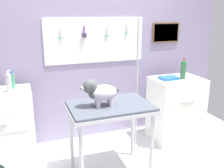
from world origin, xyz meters
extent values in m
cube|color=#9185A7|center=(0.00, 1.28, 1.15)|extent=(4.00, 0.06, 2.30)
cube|color=white|center=(0.05, 1.24, 1.41)|extent=(1.39, 0.02, 0.61)
cylinder|color=gray|center=(-0.42, 1.23, 1.60)|extent=(0.01, 0.02, 0.01)
cube|color=silver|center=(-0.42, 1.22, 1.53)|extent=(0.01, 0.00, 0.11)
cube|color=silver|center=(-0.41, 1.22, 1.53)|extent=(0.01, 0.00, 0.11)
torus|color=#3DA462|center=(-0.43, 1.22, 1.46)|extent=(0.03, 0.01, 0.03)
torus|color=#3DA462|center=(-0.41, 1.22, 1.46)|extent=(0.03, 0.01, 0.03)
cylinder|color=gray|center=(-0.11, 1.23, 1.61)|extent=(0.01, 0.02, 0.01)
cylinder|color=#7044A0|center=(-0.11, 1.22, 1.56)|extent=(0.02, 0.02, 0.09)
cube|color=#7044A0|center=(-0.11, 1.22, 1.49)|extent=(0.06, 0.02, 0.06)
cube|color=#333338|center=(-0.11, 1.21, 1.49)|extent=(0.05, 0.01, 0.05)
cylinder|color=gray|center=(0.21, 1.23, 1.60)|extent=(0.01, 0.02, 0.01)
cube|color=silver|center=(0.21, 1.22, 1.53)|extent=(0.01, 0.00, 0.11)
cube|color=silver|center=(0.22, 1.22, 1.53)|extent=(0.01, 0.00, 0.11)
torus|color=#329B5E|center=(0.20, 1.22, 1.46)|extent=(0.03, 0.01, 0.03)
torus|color=#329B5E|center=(0.23, 1.22, 1.46)|extent=(0.03, 0.01, 0.03)
cylinder|color=gray|center=(0.51, 1.23, 1.64)|extent=(0.01, 0.02, 0.01)
cube|color=silver|center=(0.50, 1.22, 1.57)|extent=(0.01, 0.00, 0.11)
cube|color=silver|center=(0.51, 1.22, 1.57)|extent=(0.01, 0.00, 0.11)
torus|color=#3B9762|center=(0.50, 1.22, 1.50)|extent=(0.03, 0.01, 0.03)
torus|color=#3B9762|center=(0.52, 1.22, 1.50)|extent=(0.03, 0.01, 0.03)
cube|color=brown|center=(1.15, 1.24, 1.49)|extent=(0.44, 0.02, 0.29)
cube|color=#A0755A|center=(1.15, 1.23, 1.49)|extent=(0.40, 0.01, 0.26)
cylinder|color=#B7B7BC|center=(-0.46, 0.04, 0.38)|extent=(0.04, 0.04, 0.77)
cylinder|color=#B7B7BC|center=(0.31, 0.04, 0.38)|extent=(0.04, 0.04, 0.77)
cylinder|color=#B7B7BC|center=(-0.46, 0.54, 0.38)|extent=(0.04, 0.04, 0.77)
cylinder|color=#B7B7BC|center=(0.31, 0.54, 0.38)|extent=(0.04, 0.04, 0.77)
cube|color=#B7B7BC|center=(-0.07, 0.29, 0.78)|extent=(0.90, 0.62, 0.03)
cube|color=#4D5360|center=(-0.07, 0.29, 0.82)|extent=(0.87, 0.60, 0.03)
cylinder|color=#B7B7BC|center=(0.39, 0.62, 0.01)|extent=(0.11, 0.11, 0.01)
cylinder|color=#B7B7BC|center=(0.39, 0.62, 0.86)|extent=(0.02, 0.02, 1.72)
cylinder|color=#B7B7BC|center=(0.27, 0.62, 1.71)|extent=(0.24, 0.02, 0.02)
cylinder|color=silver|center=(-0.22, 0.24, 0.88)|extent=(0.04, 0.04, 0.10)
cylinder|color=silver|center=(-0.22, 0.33, 0.88)|extent=(0.04, 0.04, 0.10)
cylinder|color=silver|center=(-0.08, 0.23, 0.88)|extent=(0.04, 0.04, 0.10)
cylinder|color=silver|center=(-0.08, 0.32, 0.88)|extent=(0.04, 0.04, 0.10)
ellipsoid|color=silver|center=(-0.15, 0.28, 0.97)|extent=(0.31, 0.21, 0.17)
ellipsoid|color=#4D5451|center=(-0.26, 0.28, 0.97)|extent=(0.11, 0.14, 0.09)
sphere|color=#4D5451|center=(-0.29, 0.29, 1.05)|extent=(0.15, 0.15, 0.15)
ellipsoid|color=silver|center=(-0.36, 0.29, 1.04)|extent=(0.07, 0.06, 0.05)
sphere|color=black|center=(-0.39, 0.29, 1.04)|extent=(0.02, 0.02, 0.02)
ellipsoid|color=#4D5451|center=(-0.28, 0.22, 1.06)|extent=(0.05, 0.04, 0.08)
ellipsoid|color=#4D5451|center=(-0.28, 0.35, 1.06)|extent=(0.05, 0.04, 0.08)
sphere|color=#4D5451|center=(-0.01, 0.27, 1.00)|extent=(0.06, 0.06, 0.06)
cube|color=white|center=(1.09, 0.77, 0.45)|extent=(0.68, 0.52, 0.90)
cube|color=silver|center=(1.09, 0.50, 0.65)|extent=(0.60, 0.01, 0.18)
cylinder|color=#99999E|center=(1.09, 0.49, 0.65)|extent=(0.20, 0.02, 0.02)
cylinder|color=#ACA9AD|center=(-1.08, 0.80, 1.03)|extent=(0.06, 0.06, 0.20)
cylinder|color=silver|center=(-1.08, 0.80, 1.14)|extent=(0.03, 0.03, 0.03)
cube|color=silver|center=(-1.07, 0.80, 1.17)|extent=(0.03, 0.01, 0.01)
cylinder|color=#3B9765|center=(-1.05, 0.91, 1.02)|extent=(0.05, 0.05, 0.17)
cylinder|color=#3E73B1|center=(-1.05, 0.91, 1.12)|extent=(0.02, 0.02, 0.03)
cube|color=#3E73B1|center=(-1.03, 0.91, 1.14)|extent=(0.03, 0.01, 0.01)
cylinder|color=#2F653A|center=(1.14, 0.72, 1.02)|extent=(0.07, 0.07, 0.25)
cone|color=#2F653A|center=(1.14, 0.72, 1.15)|extent=(0.07, 0.07, 0.02)
cylinder|color=red|center=(1.14, 0.72, 1.17)|extent=(0.03, 0.03, 0.02)
cube|color=blue|center=(0.95, 0.77, 0.92)|extent=(0.24, 0.18, 0.04)
camera|label=1|loc=(-0.94, -2.14, 1.79)|focal=41.05mm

